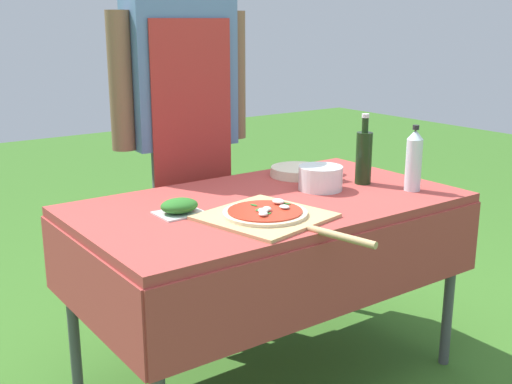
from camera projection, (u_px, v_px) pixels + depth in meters
ground_plane at (268, 376)px, 2.64m from camera, size 12.00×12.00×0.00m
prep_table at (269, 219)px, 2.46m from camera, size 1.48×0.84×0.75m
person_cook at (182, 110)px, 2.86m from camera, size 0.65×0.24×1.74m
pizza_on_peel at (268, 215)px, 2.20m from camera, size 0.45×0.66×0.05m
oil_bottle at (364, 156)px, 2.65m from camera, size 0.07×0.07×0.29m
water_bottle at (414, 160)px, 2.54m from camera, size 0.06×0.06×0.26m
herb_container at (179, 207)px, 2.26m from camera, size 0.16×0.13×0.06m
mixing_tub at (320, 178)px, 2.58m from camera, size 0.18×0.18×0.10m
plate_stack at (298, 171)px, 2.81m from camera, size 0.24×0.24×0.04m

